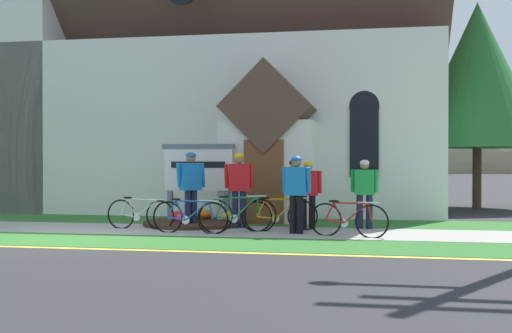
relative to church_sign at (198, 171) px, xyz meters
The scene contains 21 objects.
ground 2.57m from the church_sign, 161.33° to the left, with size 140.00×140.00×0.00m, color #2B2B2D.
sidewalk_slab 2.20m from the church_sign, 123.39° to the right, with size 32.00×2.15×0.01m, color #99968E.
grass_verge 3.88m from the church_sign, 105.47° to the right, with size 32.00×1.93×0.01m, color #2D6628.
church_lawn 1.78m from the church_sign, 143.95° to the left, with size 24.00×2.22×0.01m, color #2D6628.
curb_paint_stripe 4.91m from the church_sign, 101.86° to the right, with size 28.00×0.16×0.01m, color yellow.
church_building 7.59m from the church_sign, 101.94° to the left, with size 14.94×11.83×13.87m.
church_sign is the anchor object (origin of this frame).
flower_bed 1.29m from the church_sign, 87.16° to the right, with size 2.48×2.48×0.34m.
bicycle_silver 2.29m from the church_sign, 79.75° to the right, with size 1.76×0.23×0.78m.
bicycle_red 2.74m from the church_sign, 29.53° to the right, with size 1.67×0.57×0.79m.
bicycle_yellow 4.41m from the church_sign, 28.57° to the right, with size 1.65×0.48×0.78m.
bicycle_orange 2.00m from the church_sign, 124.30° to the right, with size 1.69×0.23×0.77m.
bicycle_black 2.34m from the church_sign, 50.63° to the right, with size 1.63×0.70×0.84m.
cyclist_in_blue_jersey 0.90m from the church_sign, 86.38° to the right, with size 0.57×0.57×1.78m.
cyclist_in_yellow_jersey 3.20m from the church_sign, 33.08° to the right, with size 0.63×0.36×1.69m.
cyclist_in_white_jersey 2.57m from the church_sign, 12.07° to the right, with size 0.26×0.71×1.61m.
cyclist_in_green_jersey 4.15m from the church_sign, ahead, with size 0.63×0.27×1.60m.
cyclist_in_orange_jersey 2.97m from the church_sign, 16.23° to the right, with size 0.63×0.28×1.58m.
cyclist_in_red_jersey 1.51m from the church_sign, 34.84° to the right, with size 0.68×0.34×1.76m.
roadside_conifer 10.34m from the church_sign, 38.98° to the left, with size 4.29×4.29×6.74m.
distant_hill 77.38m from the church_sign, 90.06° to the left, with size 91.38×36.88×20.47m, color #847A5B.
Camera 1 is at (6.28, -11.85, 1.60)m, focal length 43.89 mm.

